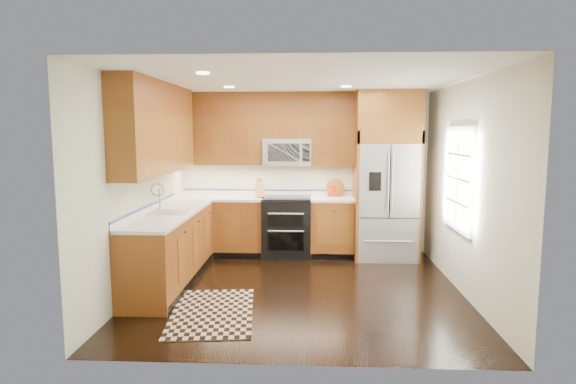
{
  "coord_description": "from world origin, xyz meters",
  "views": [
    {
      "loc": [
        0.15,
        -5.88,
        1.99
      ],
      "look_at": [
        -0.18,
        0.6,
        1.17
      ],
      "focal_mm": 30.0,
      "sensor_mm": 36.0,
      "label": 1
    }
  ],
  "objects_px": {
    "rug": "(213,312)",
    "knife_block": "(260,190)",
    "utensil_crock": "(332,189)",
    "range": "(287,227)",
    "refrigerator": "(386,176)"
  },
  "relations": [
    {
      "from": "rug",
      "to": "knife_block",
      "type": "distance_m",
      "value": 2.75
    },
    {
      "from": "refrigerator",
      "to": "utensil_crock",
      "type": "xyz_separation_m",
      "value": [
        -0.83,
        0.23,
        -0.24
      ]
    },
    {
      "from": "rug",
      "to": "refrigerator",
      "type": "bearing_deg",
      "value": 41.53
    },
    {
      "from": "refrigerator",
      "to": "rug",
      "type": "height_order",
      "value": "refrigerator"
    },
    {
      "from": "refrigerator",
      "to": "knife_block",
      "type": "relative_size",
      "value": 8.5
    },
    {
      "from": "refrigerator",
      "to": "utensil_crock",
      "type": "distance_m",
      "value": 0.9
    },
    {
      "from": "range",
      "to": "rug",
      "type": "relative_size",
      "value": 0.65
    },
    {
      "from": "range",
      "to": "rug",
      "type": "bearing_deg",
      "value": -105.5
    },
    {
      "from": "refrigerator",
      "to": "knife_block",
      "type": "distance_m",
      "value": 2.01
    },
    {
      "from": "rug",
      "to": "utensil_crock",
      "type": "xyz_separation_m",
      "value": [
        1.41,
        2.7,
        1.06
      ]
    },
    {
      "from": "range",
      "to": "rug",
      "type": "xyz_separation_m",
      "value": [
        -0.69,
        -2.5,
        -0.46
      ]
    },
    {
      "from": "utensil_crock",
      "to": "knife_block",
      "type": "bearing_deg",
      "value": -171.65
    },
    {
      "from": "range",
      "to": "knife_block",
      "type": "height_order",
      "value": "knife_block"
    },
    {
      "from": "refrigerator",
      "to": "rug",
      "type": "bearing_deg",
      "value": -132.34
    },
    {
      "from": "knife_block",
      "to": "rug",
      "type": "bearing_deg",
      "value": -95.73
    }
  ]
}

